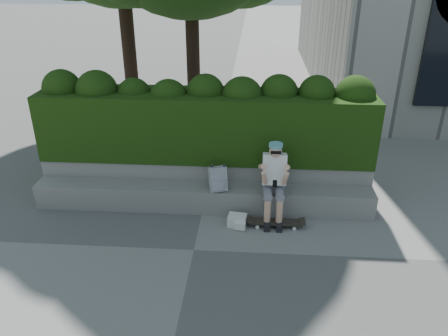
# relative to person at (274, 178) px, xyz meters

# --- Properties ---
(ground) EXTENTS (80.00, 80.00, 0.00)m
(ground) POSITION_rel_person_xyz_m (-1.24, -1.07, -0.75)
(ground) COLOR slate
(ground) RESTS_ON ground
(bench_ledge) EXTENTS (6.00, 0.45, 0.45)m
(bench_ledge) POSITION_rel_person_xyz_m (-1.24, 0.18, -0.53)
(bench_ledge) COLOR gray
(bench_ledge) RESTS_ON ground
(planter_wall) EXTENTS (6.00, 0.50, 0.75)m
(planter_wall) POSITION_rel_person_xyz_m (-1.24, 0.66, -0.38)
(planter_wall) COLOR gray
(planter_wall) RESTS_ON ground
(hedge) EXTENTS (6.00, 1.00, 1.20)m
(hedge) POSITION_rel_person_xyz_m (-1.24, 0.88, 0.60)
(hedge) COLOR black
(hedge) RESTS_ON planter_wall
(person) EXTENTS (0.40, 0.76, 1.38)m
(person) POSITION_rel_person_xyz_m (0.00, 0.00, 0.00)
(person) COLOR slate
(person) RESTS_ON ground
(skateboard) EXTENTS (0.88, 0.22, 0.09)m
(skateboard) POSITION_rel_person_xyz_m (0.05, -0.30, -0.68)
(skateboard) COLOR black
(skateboard) RESTS_ON ground
(backpack_plaid) EXTENTS (0.33, 0.25, 0.43)m
(backpack_plaid) POSITION_rel_person_xyz_m (-0.96, 0.08, -0.09)
(backpack_plaid) COLOR #ABACB0
(backpack_plaid) RESTS_ON bench_ledge
(backpack_ground) EXTENTS (0.33, 0.25, 0.20)m
(backpack_ground) POSITION_rel_person_xyz_m (-0.60, -0.32, -0.65)
(backpack_ground) COLOR beige
(backpack_ground) RESTS_ON ground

